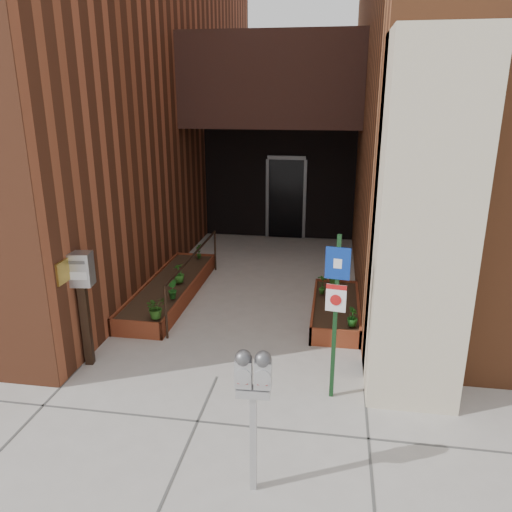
% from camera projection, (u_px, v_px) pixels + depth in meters
% --- Properties ---
extents(ground, '(80.00, 80.00, 0.00)m').
position_uv_depth(ground, '(217.00, 377.00, 6.89)').
color(ground, '#9E9991').
rests_on(ground, ground).
extents(architecture, '(20.00, 14.60, 10.00)m').
position_uv_depth(architecture, '(272.00, 39.00, 11.85)').
color(architecture, brown).
rests_on(architecture, ground).
extents(planter_left, '(0.90, 3.60, 0.30)m').
position_uv_depth(planter_left, '(171.00, 290.00, 9.62)').
color(planter_left, maroon).
rests_on(planter_left, ground).
extents(planter_right, '(0.80, 2.20, 0.30)m').
position_uv_depth(planter_right, '(336.00, 311.00, 8.67)').
color(planter_right, maroon).
rests_on(planter_right, ground).
extents(handrail, '(0.04, 3.34, 0.90)m').
position_uv_depth(handrail, '(194.00, 262.00, 9.30)').
color(handrail, black).
rests_on(handrail, ground).
extents(parking_meter, '(0.34, 0.16, 1.52)m').
position_uv_depth(parking_meter, '(253.00, 384.00, 4.58)').
color(parking_meter, '#AEAEB0').
rests_on(parking_meter, ground).
extents(sign_post, '(0.30, 0.09, 2.17)m').
position_uv_depth(sign_post, '(336.00, 301.00, 6.03)').
color(sign_post, '#133418').
rests_on(sign_post, ground).
extents(payment_dropbox, '(0.37, 0.30, 1.69)m').
position_uv_depth(payment_dropbox, '(82.00, 285.00, 6.87)').
color(payment_dropbox, black).
rests_on(payment_dropbox, ground).
extents(shrub_left_a, '(0.46, 0.46, 0.37)m').
position_uv_depth(shrub_left_a, '(156.00, 307.00, 7.96)').
color(shrub_left_a, '#285819').
rests_on(shrub_left_a, planter_left).
extents(shrub_left_b, '(0.26, 0.26, 0.33)m').
position_uv_depth(shrub_left_b, '(172.00, 289.00, 8.73)').
color(shrub_left_b, '#1A5618').
rests_on(shrub_left_b, planter_left).
extents(shrub_left_c, '(0.30, 0.30, 0.37)m').
position_uv_depth(shrub_left_c, '(179.00, 273.00, 9.47)').
color(shrub_left_c, '#28631C').
rests_on(shrub_left_c, planter_left).
extents(shrub_left_d, '(0.23, 0.23, 0.32)m').
position_uv_depth(shrub_left_d, '(199.00, 251.00, 10.88)').
color(shrub_left_d, '#215518').
rests_on(shrub_left_d, planter_left).
extents(shrub_right_a, '(0.21, 0.21, 0.30)m').
position_uv_depth(shrub_right_a, '(352.00, 317.00, 7.69)').
color(shrub_right_a, '#175217').
rests_on(shrub_right_a, planter_right).
extents(shrub_right_b, '(0.26, 0.26, 0.37)m').
position_uv_depth(shrub_right_b, '(323.00, 284.00, 8.91)').
color(shrub_right_b, '#235C1A').
rests_on(shrub_right_b, planter_right).
extents(shrub_right_c, '(0.36, 0.36, 0.35)m').
position_uv_depth(shrub_right_c, '(334.00, 275.00, 9.42)').
color(shrub_right_c, '#275E1A').
rests_on(shrub_right_c, planter_right).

